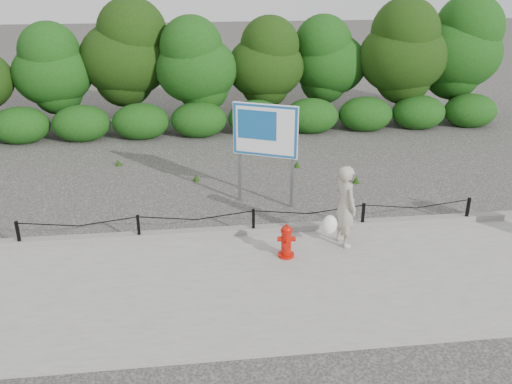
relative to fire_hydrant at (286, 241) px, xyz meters
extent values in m
plane|color=#2D2B28|center=(-0.55, 1.08, -0.43)|extent=(90.00, 90.00, 0.00)
cube|color=gray|center=(-0.55, -0.92, -0.39)|extent=(14.00, 4.00, 0.08)
cube|color=slate|center=(-0.55, 1.13, -0.28)|extent=(14.00, 0.22, 0.14)
cube|color=black|center=(-5.55, 1.08, -0.05)|extent=(0.06, 0.06, 0.60)
cube|color=black|center=(-3.05, 1.08, -0.05)|extent=(0.06, 0.06, 0.60)
cube|color=black|center=(-0.55, 1.08, -0.05)|extent=(0.06, 0.06, 0.60)
cube|color=black|center=(1.95, 1.08, -0.05)|extent=(0.06, 0.06, 0.60)
cube|color=black|center=(4.45, 1.08, -0.05)|extent=(0.06, 0.06, 0.60)
cylinder|color=black|center=(-4.30, 1.08, 0.17)|extent=(2.50, 0.02, 0.02)
cylinder|color=black|center=(-1.80, 1.08, 0.17)|extent=(2.50, 0.02, 0.02)
cylinder|color=black|center=(0.70, 1.08, 0.17)|extent=(2.50, 0.02, 0.02)
cylinder|color=black|center=(3.20, 1.08, 0.17)|extent=(2.50, 0.02, 0.02)
cylinder|color=black|center=(-6.55, 10.08, 0.50)|extent=(0.18, 0.18, 1.85)
ellipsoid|color=#2A4F12|center=(-6.55, 10.08, 1.80)|extent=(2.74, 2.37, 2.97)
cylinder|color=black|center=(-4.05, 10.48, 0.68)|extent=(0.18, 0.18, 2.22)
ellipsoid|color=#2A4F12|center=(-4.05, 10.48, 2.23)|extent=(3.28, 2.84, 3.54)
cylinder|color=black|center=(-1.55, 9.68, 0.55)|extent=(0.18, 0.18, 1.94)
ellipsoid|color=#2A4F12|center=(-1.55, 9.68, 1.91)|extent=(2.88, 2.49, 3.11)
cylinder|color=black|center=(0.95, 10.08, 0.53)|extent=(0.18, 0.18, 1.91)
ellipsoid|color=#2A4F12|center=(0.95, 10.08, 1.86)|extent=(2.82, 2.44, 3.05)
cylinder|color=black|center=(3.45, 10.48, 0.52)|extent=(0.18, 0.18, 1.90)
ellipsoid|color=#2A4F12|center=(3.45, 10.48, 1.85)|extent=(2.80, 2.43, 3.03)
cylinder|color=black|center=(5.95, 9.68, 0.67)|extent=(0.18, 0.18, 2.20)
ellipsoid|color=#2A4F12|center=(5.95, 9.68, 2.21)|extent=(3.26, 2.82, 3.52)
cylinder|color=black|center=(8.25, 10.08, 0.69)|extent=(0.18, 0.18, 2.24)
ellipsoid|color=#2A4F12|center=(8.25, 10.08, 2.26)|extent=(3.31, 2.86, 3.58)
cylinder|color=#BA1006|center=(0.00, 0.01, -0.32)|extent=(0.37, 0.37, 0.06)
cylinder|color=#BA1006|center=(0.00, 0.01, -0.04)|extent=(0.23, 0.23, 0.51)
cylinder|color=#BA1006|center=(0.00, 0.01, 0.24)|extent=(0.27, 0.27, 0.05)
ellipsoid|color=#BA1006|center=(0.00, 0.01, 0.27)|extent=(0.24, 0.24, 0.16)
cylinder|color=#BA1006|center=(0.00, 0.01, 0.36)|extent=(0.06, 0.06, 0.05)
cylinder|color=#BA1006|center=(-0.14, 0.02, 0.05)|extent=(0.10, 0.11, 0.10)
cylinder|color=#BA1006|center=(0.14, -0.01, 0.05)|extent=(0.10, 0.11, 0.10)
cylinder|color=#BA1006|center=(-0.01, -0.14, -0.01)|extent=(0.15, 0.13, 0.14)
cylinder|color=slate|center=(-0.03, -0.11, -0.08)|extent=(0.01, 0.05, 0.11)
imported|color=#A5A08D|center=(1.30, 0.38, 0.55)|extent=(0.59, 0.74, 1.79)
ellipsoid|color=white|center=(0.95, 0.23, 0.20)|extent=(0.32, 0.25, 0.43)
cube|color=slate|center=(-0.66, 3.11, 0.87)|extent=(0.10, 0.10, 2.59)
cube|color=slate|center=(0.58, 2.54, 0.87)|extent=(0.10, 0.10, 2.59)
cube|color=white|center=(-0.07, 2.77, 1.52)|extent=(1.49, 0.72, 1.30)
cube|color=#155799|center=(-0.08, 2.74, 1.52)|extent=(1.45, 0.67, 1.26)
cube|color=#155799|center=(-0.26, 2.82, 1.65)|extent=(0.89, 0.41, 0.71)
camera|label=1|loc=(-1.79, -9.58, 5.30)|focal=38.00mm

